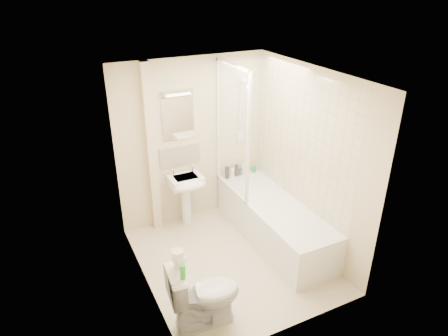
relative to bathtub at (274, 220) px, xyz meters
name	(u,v)px	position (x,y,z in m)	size (l,w,h in m)	color
floor	(232,260)	(-0.75, -0.18, -0.29)	(2.50, 2.50, 0.00)	beige
wall_back	(192,142)	(-0.75, 1.07, 0.91)	(2.20, 0.02, 2.40)	beige
wall_left	(140,199)	(-1.85, -0.18, 0.91)	(0.02, 2.50, 2.40)	beige
wall_right	(309,161)	(0.35, -0.18, 0.91)	(0.02, 2.50, 2.40)	beige
ceiling	(233,76)	(-0.75, -0.18, 2.11)	(2.20, 2.50, 0.02)	white
tile_back	(239,120)	(0.00, 1.05, 1.14)	(0.70, 0.01, 1.75)	beige
tile_right	(301,140)	(0.34, 0.00, 1.14)	(0.01, 2.10, 1.75)	beige
pipe_boxing	(151,151)	(-1.37, 1.01, 0.91)	(0.12, 0.12, 2.40)	beige
splashback	(180,156)	(-0.95, 1.06, 0.74)	(0.60, 0.01, 0.30)	beige
mirror	(178,119)	(-0.95, 1.05, 1.29)	(0.46, 0.01, 0.60)	white
strip_light	(177,93)	(-0.95, 1.03, 1.66)	(0.42, 0.07, 0.07)	silver
bathtub	(274,220)	(0.00, 0.00, 0.00)	(0.70, 2.10, 0.55)	white
shower_screen	(232,131)	(-0.35, 0.61, 1.16)	(0.04, 0.92, 1.80)	white
shower_fixture	(241,113)	(0.00, 1.01, 1.26)	(0.10, 0.16, 0.99)	white
pedestal_sink	(187,187)	(-0.95, 0.83, 0.34)	(0.46, 0.45, 0.89)	white
bottle_black_a	(227,173)	(-0.24, 0.98, 0.35)	(0.06, 0.06, 0.18)	black
bottle_white_a	(232,173)	(-0.15, 0.98, 0.33)	(0.06, 0.06, 0.14)	white
bottle_black_b	(237,170)	(-0.07, 0.98, 0.35)	(0.06, 0.06, 0.18)	black
bottle_blue	(241,172)	(0.00, 0.98, 0.32)	(0.04, 0.04, 0.11)	navy
bottle_cream	(243,169)	(0.04, 0.98, 0.35)	(0.06, 0.06, 0.18)	beige
bottle_white_b	(247,169)	(0.11, 0.98, 0.34)	(0.06, 0.06, 0.16)	silver
bottle_green	(254,169)	(0.23, 0.98, 0.31)	(0.07, 0.07, 0.09)	green
toilet	(204,294)	(-1.47, -0.97, 0.09)	(0.78, 0.49, 0.75)	white
toilet_roll_lower	(180,261)	(-1.68, -0.87, 0.52)	(0.12, 0.12, 0.11)	white
toilet_roll_upper	(178,255)	(-1.71, -0.91, 0.63)	(0.12, 0.12, 0.11)	white
green_bottle	(183,272)	(-1.72, -1.06, 0.54)	(0.05, 0.05, 0.16)	green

